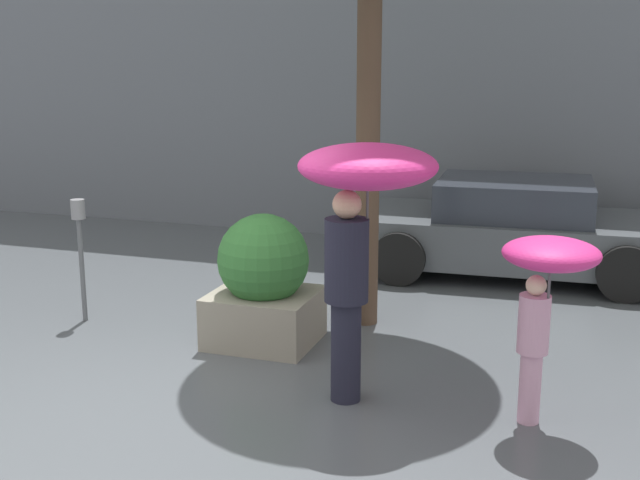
# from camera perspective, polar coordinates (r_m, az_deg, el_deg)

# --- Properties ---
(ground_plane) EXTENTS (40.00, 40.00, 0.00)m
(ground_plane) POSITION_cam_1_polar(r_m,az_deg,el_deg) (6.62, -11.80, -11.34)
(ground_plane) COLOR #51565B
(building_facade) EXTENTS (18.00, 0.30, 6.00)m
(building_facade) POSITION_cam_1_polar(r_m,az_deg,el_deg) (12.09, 3.59, 14.39)
(building_facade) COLOR slate
(building_facade) RESTS_ON ground
(planter_box) EXTENTS (0.98, 0.88, 1.26)m
(planter_box) POSITION_cam_1_polar(r_m,az_deg,el_deg) (7.63, -4.03, -3.05)
(planter_box) COLOR gray
(planter_box) RESTS_ON ground
(person_adult) EXTENTS (1.06, 1.06, 2.06)m
(person_adult) POSITION_cam_1_polar(r_m,az_deg,el_deg) (6.10, 3.01, 2.93)
(person_adult) COLOR #1E1E2D
(person_adult) RESTS_ON ground
(person_child) EXTENTS (0.69, 0.69, 1.44)m
(person_child) POSITION_cam_1_polar(r_m,az_deg,el_deg) (5.97, 15.76, -2.73)
(person_child) COLOR #D199B7
(person_child) RESTS_ON ground
(parked_car_near) EXTENTS (4.22, 2.17, 1.19)m
(parked_car_near) POSITION_cam_1_polar(r_m,az_deg,el_deg) (10.36, 13.55, 0.72)
(parked_car_near) COLOR #4C5156
(parked_car_near) RESTS_ON ground
(parking_meter) EXTENTS (0.14, 0.14, 1.28)m
(parking_meter) POSITION_cam_1_polar(r_m,az_deg,el_deg) (8.52, -16.72, 0.38)
(parking_meter) COLOR #595B60
(parking_meter) RESTS_ON ground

